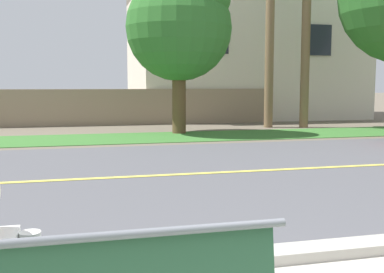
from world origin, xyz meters
name	(u,v)px	position (x,y,z in m)	size (l,w,h in m)	color
ground_plane	(144,162)	(0.00, 8.00, 0.00)	(140.00, 140.00, 0.00)	#665B4C
curb_edge	(240,259)	(0.00, 2.35, 0.06)	(44.00, 0.30, 0.11)	#ADA89E
street_asphalt	(157,176)	(0.00, 6.50, 0.00)	(52.00, 8.00, 0.01)	#515156
road_centre_line	(157,175)	(0.00, 6.50, 0.01)	(48.00, 0.14, 0.01)	#E0CC4C
far_verge_grass	(123,138)	(0.00, 12.36, 0.01)	(48.00, 2.80, 0.02)	#38702D
shade_tree_far_left	(183,20)	(2.02, 13.28, 3.59)	(3.35, 3.35, 5.53)	brown
garden_wall	(113,107)	(0.11, 17.06, 0.70)	(13.00, 0.36, 1.40)	gray
house_across_street	(242,44)	(6.58, 20.26, 3.49)	(11.14, 6.91, 6.90)	beige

